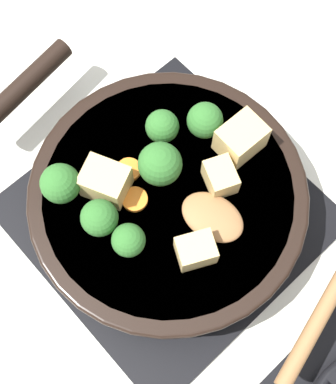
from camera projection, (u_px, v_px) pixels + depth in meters
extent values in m
plane|color=silver|center=(168.00, 214.00, 0.63)|extent=(2.40, 2.40, 0.00)
cube|color=black|center=(168.00, 213.00, 0.63)|extent=(0.31, 0.31, 0.01)
torus|color=black|center=(168.00, 209.00, 0.62)|extent=(0.24, 0.24, 0.01)
cube|color=black|center=(168.00, 209.00, 0.62)|extent=(0.01, 0.23, 0.01)
cube|color=black|center=(168.00, 209.00, 0.62)|extent=(0.23, 0.01, 0.01)
cylinder|color=black|center=(168.00, 200.00, 0.59)|extent=(0.29, 0.29, 0.05)
cylinder|color=#5B3316|center=(168.00, 199.00, 0.58)|extent=(0.27, 0.27, 0.04)
torus|color=black|center=(168.00, 193.00, 0.57)|extent=(0.30, 0.30, 0.01)
cylinder|color=black|center=(23.00, 86.00, 0.62)|extent=(0.14, 0.04, 0.02)
ellipsoid|color=olive|center=(212.00, 217.00, 0.55)|extent=(0.06, 0.08, 0.01)
cylinder|color=olive|center=(334.00, 292.00, 0.52)|extent=(0.21, 0.07, 0.02)
cube|color=#DBB770|center=(241.00, 139.00, 0.56)|extent=(0.05, 0.04, 0.04)
cube|color=#DBB770|center=(196.00, 250.00, 0.53)|extent=(0.05, 0.04, 0.03)
cube|color=#DBB770|center=(220.00, 177.00, 0.55)|extent=(0.04, 0.04, 0.03)
cube|color=#DBB770|center=(105.00, 182.00, 0.55)|extent=(0.05, 0.06, 0.04)
cylinder|color=#709956|center=(130.00, 245.00, 0.54)|extent=(0.01, 0.01, 0.01)
sphere|color=#2D6628|center=(128.00, 240.00, 0.52)|extent=(0.03, 0.03, 0.03)
cylinder|color=#709956|center=(162.00, 135.00, 0.58)|extent=(0.01, 0.01, 0.01)
sphere|color=#2D6628|center=(162.00, 126.00, 0.56)|extent=(0.04, 0.04, 0.04)
cylinder|color=#709956|center=(64.00, 191.00, 0.56)|extent=(0.01, 0.01, 0.01)
sphere|color=#2D6628|center=(60.00, 183.00, 0.54)|extent=(0.04, 0.04, 0.04)
cylinder|color=#709956|center=(160.00, 173.00, 0.56)|extent=(0.01, 0.01, 0.01)
sphere|color=#2D6628|center=(160.00, 164.00, 0.54)|extent=(0.05, 0.05, 0.05)
cylinder|color=#709956|center=(204.00, 129.00, 0.58)|extent=(0.01, 0.01, 0.01)
sphere|color=#2D6628|center=(205.00, 120.00, 0.56)|extent=(0.04, 0.04, 0.04)
cylinder|color=#709956|center=(102.00, 224.00, 0.54)|extent=(0.01, 0.01, 0.01)
sphere|color=#2D6628|center=(99.00, 218.00, 0.53)|extent=(0.04, 0.04, 0.04)
cylinder|color=orange|center=(129.00, 170.00, 0.57)|extent=(0.03, 0.03, 0.01)
cylinder|color=orange|center=(135.00, 199.00, 0.56)|extent=(0.03, 0.03, 0.01)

